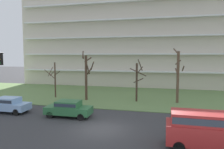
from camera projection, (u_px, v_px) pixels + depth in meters
ground at (101, 129)px, 16.98m from camera, size 160.00×160.00×0.00m
grass_lawn_strip at (129, 96)px, 30.53m from camera, size 80.00×16.00×0.08m
apartment_building at (141, 39)px, 43.66m from camera, size 46.02×13.82×18.34m
tree_far_left at (54, 79)px, 29.18m from camera, size 1.88×1.96×4.94m
tree_left at (87, 75)px, 27.62m from camera, size 1.79×1.77×6.48m
tree_center at (137, 80)px, 26.65m from camera, size 1.98×2.13×5.42m
tree_right at (178, 76)px, 25.89m from camera, size 1.36×1.33×6.75m
sedan_blue_near_left at (8, 104)px, 21.87m from camera, size 4.43×1.86×1.57m
van_red_center_left at (209, 128)px, 13.13m from camera, size 5.23×2.07×2.36m
sedan_green_center_right at (69, 108)px, 20.27m from camera, size 4.42×1.85×1.57m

